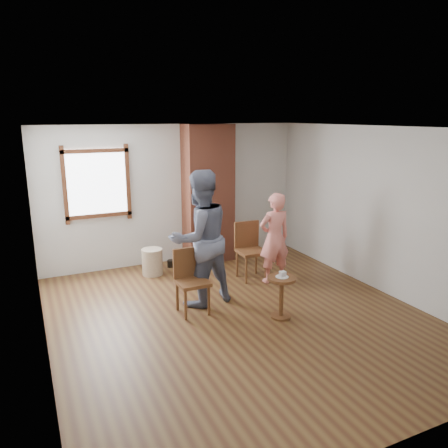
% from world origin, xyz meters
% --- Properties ---
extents(ground, '(5.50, 5.50, 0.00)m').
position_xyz_m(ground, '(0.00, 0.00, 0.00)').
color(ground, brown).
rests_on(ground, ground).
extents(room_shell, '(5.04, 5.52, 2.62)m').
position_xyz_m(room_shell, '(-0.06, 0.61, 1.81)').
color(room_shell, silver).
rests_on(room_shell, ground).
extents(brick_chimney, '(0.90, 0.50, 2.60)m').
position_xyz_m(brick_chimney, '(0.60, 2.50, 1.30)').
color(brick_chimney, '#A4523A').
rests_on(brick_chimney, ground).
extents(stoneware_crock, '(0.39, 0.39, 0.47)m').
position_xyz_m(stoneware_crock, '(-0.63, 2.15, 0.23)').
color(stoneware_crock, '#CDB694').
rests_on(stoneware_crock, ground).
extents(dark_pot, '(0.18, 0.18, 0.13)m').
position_xyz_m(dark_pot, '(-0.22, 2.38, 0.07)').
color(dark_pot, black).
rests_on(dark_pot, ground).
extents(dining_chair_left, '(0.43, 0.43, 0.92)m').
position_xyz_m(dining_chair_left, '(-0.54, 0.48, 0.52)').
color(dining_chair_left, brown).
rests_on(dining_chair_left, ground).
extents(dining_chair_right, '(0.48, 0.48, 0.98)m').
position_xyz_m(dining_chair_right, '(0.87, 1.32, 0.55)').
color(dining_chair_right, brown).
rests_on(dining_chair_right, ground).
extents(side_table, '(0.40, 0.40, 0.60)m').
position_xyz_m(side_table, '(0.52, -0.26, 0.40)').
color(side_table, brown).
rests_on(side_table, ground).
extents(cake_plate, '(0.18, 0.18, 0.01)m').
position_xyz_m(cake_plate, '(0.52, -0.26, 0.60)').
color(cake_plate, white).
rests_on(cake_plate, side_table).
extents(cake_slice, '(0.08, 0.07, 0.06)m').
position_xyz_m(cake_slice, '(0.53, -0.26, 0.64)').
color(cake_slice, silver).
rests_on(cake_slice, cake_plate).
extents(man, '(1.11, 0.93, 2.01)m').
position_xyz_m(man, '(-0.30, 0.68, 1.01)').
color(man, '#141B37').
rests_on(man, ground).
extents(person_pink, '(0.57, 0.38, 1.53)m').
position_xyz_m(person_pink, '(1.14, 0.96, 0.77)').
color(person_pink, '#FA897D').
rests_on(person_pink, ground).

